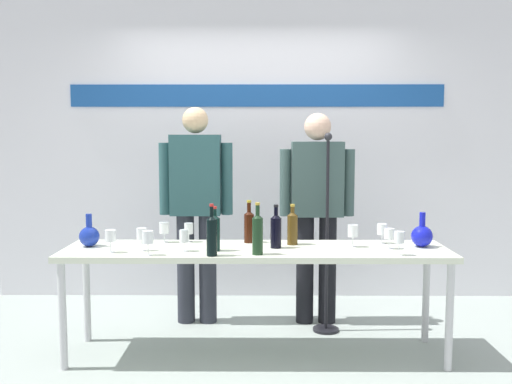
% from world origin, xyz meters
% --- Properties ---
extents(ground_plane, '(10.00, 10.00, 0.00)m').
position_xyz_m(ground_plane, '(0.00, 0.00, 0.00)').
color(ground_plane, '#9AA59F').
extents(back_wall, '(4.85, 0.11, 3.00)m').
position_xyz_m(back_wall, '(0.00, 1.49, 1.50)').
color(back_wall, white).
rests_on(back_wall, ground).
extents(display_table, '(2.60, 0.61, 0.75)m').
position_xyz_m(display_table, '(0.00, 0.00, 0.69)').
color(display_table, silver).
rests_on(display_table, ground).
extents(decanter_blue_left, '(0.14, 0.14, 0.23)m').
position_xyz_m(decanter_blue_left, '(-1.14, 0.05, 0.82)').
color(decanter_blue_left, '#182F9C').
rests_on(decanter_blue_left, display_table).
extents(decanter_blue_right, '(0.15, 0.15, 0.24)m').
position_xyz_m(decanter_blue_right, '(1.14, 0.05, 0.83)').
color(decanter_blue_right, '#141ABB').
rests_on(decanter_blue_right, display_table).
extents(presenter_left, '(0.58, 0.22, 1.73)m').
position_xyz_m(presenter_left, '(-0.48, 0.69, 0.98)').
color(presenter_left, '#292B35').
rests_on(presenter_left, ground).
extents(presenter_right, '(0.59, 0.22, 1.68)m').
position_xyz_m(presenter_right, '(0.48, 0.69, 0.96)').
color(presenter_right, black).
rests_on(presenter_right, ground).
extents(wine_bottle_0, '(0.07, 0.07, 0.30)m').
position_xyz_m(wine_bottle_0, '(-0.05, 0.20, 0.87)').
color(wine_bottle_0, '#321207').
rests_on(wine_bottle_0, display_table).
extents(wine_bottle_1, '(0.07, 0.07, 0.30)m').
position_xyz_m(wine_bottle_1, '(0.14, 0.01, 0.87)').
color(wine_bottle_1, black).
rests_on(wine_bottle_1, display_table).
extents(wine_bottle_2, '(0.07, 0.07, 0.34)m').
position_xyz_m(wine_bottle_2, '(0.01, -0.20, 0.89)').
color(wine_bottle_2, '#17311A').
rests_on(wine_bottle_2, display_table).
extents(wine_bottle_3, '(0.07, 0.07, 0.30)m').
position_xyz_m(wine_bottle_3, '(-0.27, -0.09, 0.88)').
color(wine_bottle_3, black).
rests_on(wine_bottle_3, display_table).
extents(wine_bottle_4, '(0.07, 0.07, 0.33)m').
position_xyz_m(wine_bottle_4, '(-0.28, -0.25, 0.88)').
color(wine_bottle_4, black).
rests_on(wine_bottle_4, display_table).
extents(wine_bottle_5, '(0.07, 0.07, 0.28)m').
position_xyz_m(wine_bottle_5, '(0.25, 0.13, 0.87)').
color(wine_bottle_5, '#4D3711').
rests_on(wine_bottle_5, display_table).
extents(wine_glass_left_0, '(0.06, 0.06, 0.14)m').
position_xyz_m(wine_glass_left_0, '(-0.48, 0.22, 0.84)').
color(wine_glass_left_0, white).
rests_on(wine_glass_left_0, display_table).
extents(wine_glass_left_1, '(0.07, 0.07, 0.16)m').
position_xyz_m(wine_glass_left_1, '(-0.68, -0.24, 0.86)').
color(wine_glass_left_1, white).
rests_on(wine_glass_left_1, display_table).
extents(wine_glass_left_2, '(0.07, 0.07, 0.14)m').
position_xyz_m(wine_glass_left_2, '(-0.65, 0.20, 0.85)').
color(wine_glass_left_2, white).
rests_on(wine_glass_left_2, display_table).
extents(wine_glass_left_3, '(0.07, 0.07, 0.15)m').
position_xyz_m(wine_glass_left_3, '(-0.94, -0.15, 0.85)').
color(wine_glass_left_3, white).
rests_on(wine_glass_left_3, display_table).
extents(wine_glass_left_4, '(0.07, 0.07, 0.15)m').
position_xyz_m(wine_glass_left_4, '(-0.75, -0.09, 0.86)').
color(wine_glass_left_4, white).
rests_on(wine_glass_left_4, display_table).
extents(wine_glass_left_5, '(0.06, 0.06, 0.14)m').
position_xyz_m(wine_glass_left_5, '(-0.47, -0.11, 0.84)').
color(wine_glass_left_5, white).
rests_on(wine_glass_left_5, display_table).
extents(wine_glass_right_0, '(0.07, 0.07, 0.14)m').
position_xyz_m(wine_glass_right_0, '(0.89, 0.17, 0.85)').
color(wine_glass_right_0, white).
rests_on(wine_glass_right_0, display_table).
extents(wine_glass_right_1, '(0.06, 0.06, 0.15)m').
position_xyz_m(wine_glass_right_1, '(0.91, -0.23, 0.86)').
color(wine_glass_right_1, white).
rests_on(wine_glass_right_1, display_table).
extents(wine_glass_right_2, '(0.07, 0.07, 0.14)m').
position_xyz_m(wine_glass_right_2, '(0.90, -0.02, 0.85)').
color(wine_glass_right_2, white).
rests_on(wine_glass_right_2, display_table).
extents(wine_glass_right_3, '(0.07, 0.07, 0.15)m').
position_xyz_m(wine_glass_right_3, '(0.66, 0.05, 0.86)').
color(wine_glass_right_3, white).
rests_on(wine_glass_right_3, display_table).
extents(microphone_stand, '(0.20, 0.20, 1.53)m').
position_xyz_m(microphone_stand, '(0.54, 0.48, 0.51)').
color(microphone_stand, black).
rests_on(microphone_stand, ground).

